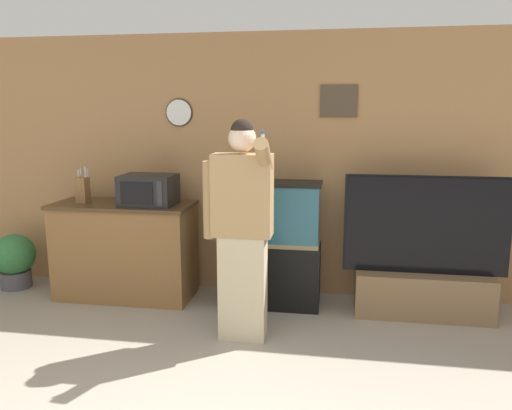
{
  "coord_description": "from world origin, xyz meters",
  "views": [
    {
      "loc": [
        0.74,
        -1.74,
        1.85
      ],
      "look_at": [
        0.06,
        2.43,
        1.05
      ],
      "focal_mm": 35.0,
      "sensor_mm": 36.0,
      "label": 1
    }
  ],
  "objects_px": {
    "knife_block": "(83,190)",
    "potted_plant": "(14,259)",
    "aquarium_on_stand": "(272,244)",
    "counter_island": "(125,250)",
    "microwave": "(149,190)",
    "tv_on_stand": "(423,276)",
    "person_standing": "(241,228)"
  },
  "relations": [
    {
      "from": "counter_island",
      "to": "knife_block",
      "type": "relative_size",
      "value": 3.88
    },
    {
      "from": "knife_block",
      "to": "tv_on_stand",
      "type": "distance_m",
      "value": 3.34
    },
    {
      "from": "counter_island",
      "to": "microwave",
      "type": "distance_m",
      "value": 0.69
    },
    {
      "from": "aquarium_on_stand",
      "to": "tv_on_stand",
      "type": "relative_size",
      "value": 0.83
    },
    {
      "from": "aquarium_on_stand",
      "to": "microwave",
      "type": "bearing_deg",
      "value": -177.16
    },
    {
      "from": "aquarium_on_stand",
      "to": "potted_plant",
      "type": "height_order",
      "value": "aquarium_on_stand"
    },
    {
      "from": "knife_block",
      "to": "tv_on_stand",
      "type": "xyz_separation_m",
      "value": [
        3.27,
        0.01,
        -0.71
      ]
    },
    {
      "from": "knife_block",
      "to": "potted_plant",
      "type": "height_order",
      "value": "knife_block"
    },
    {
      "from": "knife_block",
      "to": "microwave",
      "type": "bearing_deg",
      "value": -1.22
    },
    {
      "from": "aquarium_on_stand",
      "to": "tv_on_stand",
      "type": "height_order",
      "value": "tv_on_stand"
    },
    {
      "from": "counter_island",
      "to": "person_standing",
      "type": "bearing_deg",
      "value": -28.88
    },
    {
      "from": "aquarium_on_stand",
      "to": "potted_plant",
      "type": "relative_size",
      "value": 2.09
    },
    {
      "from": "microwave",
      "to": "potted_plant",
      "type": "relative_size",
      "value": 0.88
    },
    {
      "from": "tv_on_stand",
      "to": "potted_plant",
      "type": "bearing_deg",
      "value": 179.1
    },
    {
      "from": "potted_plant",
      "to": "tv_on_stand",
      "type": "bearing_deg",
      "value": -0.9
    },
    {
      "from": "person_standing",
      "to": "aquarium_on_stand",
      "type": "bearing_deg",
      "value": 78.95
    },
    {
      "from": "microwave",
      "to": "potted_plant",
      "type": "distance_m",
      "value": 1.75
    },
    {
      "from": "counter_island",
      "to": "tv_on_stand",
      "type": "xyz_separation_m",
      "value": [
        2.87,
        -0.01,
        -0.11
      ]
    },
    {
      "from": "microwave",
      "to": "tv_on_stand",
      "type": "xyz_separation_m",
      "value": [
        2.58,
        0.03,
        -0.73
      ]
    },
    {
      "from": "tv_on_stand",
      "to": "person_standing",
      "type": "xyz_separation_m",
      "value": [
        -1.54,
        -0.72,
        0.56
      ]
    },
    {
      "from": "microwave",
      "to": "person_standing",
      "type": "xyz_separation_m",
      "value": [
        1.04,
        -0.69,
        -0.17
      ]
    },
    {
      "from": "microwave",
      "to": "person_standing",
      "type": "relative_size",
      "value": 0.28
    },
    {
      "from": "counter_island",
      "to": "aquarium_on_stand",
      "type": "bearing_deg",
      "value": 0.66
    },
    {
      "from": "aquarium_on_stand",
      "to": "tv_on_stand",
      "type": "distance_m",
      "value": 1.41
    },
    {
      "from": "counter_island",
      "to": "aquarium_on_stand",
      "type": "relative_size",
      "value": 1.15
    },
    {
      "from": "counter_island",
      "to": "potted_plant",
      "type": "relative_size",
      "value": 2.39
    },
    {
      "from": "counter_island",
      "to": "tv_on_stand",
      "type": "height_order",
      "value": "tv_on_stand"
    },
    {
      "from": "counter_island",
      "to": "microwave",
      "type": "xyz_separation_m",
      "value": [
        0.29,
        -0.04,
        0.62
      ]
    },
    {
      "from": "potted_plant",
      "to": "aquarium_on_stand",
      "type": "bearing_deg",
      "value": -0.71
    },
    {
      "from": "aquarium_on_stand",
      "to": "person_standing",
      "type": "distance_m",
      "value": 0.83
    },
    {
      "from": "person_standing",
      "to": "counter_island",
      "type": "bearing_deg",
      "value": 151.12
    },
    {
      "from": "counter_island",
      "to": "knife_block",
      "type": "bearing_deg",
      "value": -176.1
    }
  ]
}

